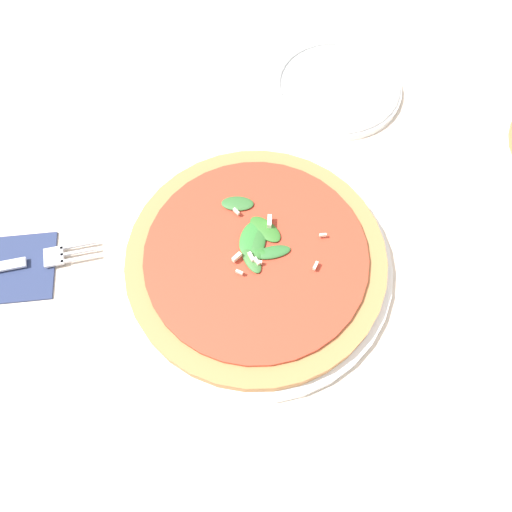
{
  "coord_description": "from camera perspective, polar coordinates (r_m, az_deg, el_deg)",
  "views": [
    {
      "loc": [
        0.04,
        -0.22,
        0.54
      ],
      "look_at": [
        0.03,
        0.03,
        0.03
      ],
      "focal_mm": 35.0,
      "sensor_mm": 36.0,
      "label": 1
    }
  ],
  "objects": [
    {
      "name": "ground_plane",
      "position": [
        0.58,
        -2.8,
        -3.51
      ],
      "size": [
        6.0,
        6.0,
        0.0
      ],
      "primitive_type": "plane",
      "color": "beige"
    },
    {
      "name": "pizza_arugula_main",
      "position": [
        0.57,
        0.0,
        -0.56
      ],
      "size": [
        0.32,
        0.32,
        0.05
      ],
      "color": "white",
      "rests_on": "ground_plane"
    },
    {
      "name": "side_plate_white",
      "position": [
        0.75,
        9.19,
        18.61
      ],
      "size": [
        0.18,
        0.18,
        0.02
      ],
      "color": "white",
      "rests_on": "ground_plane"
    },
    {
      "name": "fork",
      "position": [
        0.65,
        -27.09,
        -1.07
      ],
      "size": [
        0.21,
        0.08,
        0.0
      ],
      "rotation": [
        0.0,
        0.0,
        0.29
      ],
      "color": "silver",
      "rests_on": "ground_plane"
    }
  ]
}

